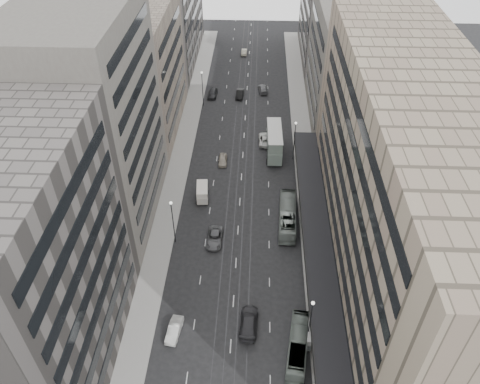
% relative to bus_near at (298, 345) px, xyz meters
% --- Properties ---
extents(ground, '(220.00, 220.00, 0.00)m').
position_rel_bus_near_xyz_m(ground, '(-8.40, 6.37, -1.32)').
color(ground, black).
rests_on(ground, ground).
extents(sidewalk_right, '(4.00, 125.00, 0.15)m').
position_rel_bus_near_xyz_m(sidewalk_right, '(3.60, 43.87, -1.25)').
color(sidewalk_right, gray).
rests_on(sidewalk_right, ground).
extents(sidewalk_left, '(4.00, 125.00, 0.15)m').
position_rel_bus_near_xyz_m(sidewalk_left, '(-20.40, 43.87, -1.25)').
color(sidewalk_left, gray).
rests_on(sidewalk_left, ground).
extents(department_store, '(19.20, 60.00, 30.00)m').
position_rel_bus_near_xyz_m(department_store, '(13.05, 14.37, 13.63)').
color(department_store, gray).
rests_on(department_store, ground).
extents(building_right_mid, '(15.00, 28.00, 24.00)m').
position_rel_bus_near_xyz_m(building_right_mid, '(13.10, 58.37, 10.68)').
color(building_right_mid, '#504C45').
rests_on(building_right_mid, ground).
extents(building_right_far, '(15.00, 32.00, 28.00)m').
position_rel_bus_near_xyz_m(building_right_far, '(13.10, 88.37, 12.68)').
color(building_right_far, '#595450').
rests_on(building_right_far, ground).
extents(building_left_a, '(15.00, 28.00, 30.00)m').
position_rel_bus_near_xyz_m(building_left_a, '(-29.90, -1.63, 13.68)').
color(building_left_a, '#595450').
rests_on(building_left_a, ground).
extents(building_left_b, '(15.00, 26.00, 34.00)m').
position_rel_bus_near_xyz_m(building_left_b, '(-29.90, 25.37, 15.68)').
color(building_left_b, '#504C45').
rests_on(building_left_b, ground).
extents(building_left_c, '(15.00, 28.00, 25.00)m').
position_rel_bus_near_xyz_m(building_left_c, '(-29.90, 52.37, 11.18)').
color(building_left_c, '#766B5C').
rests_on(building_left_c, ground).
extents(building_left_d, '(15.00, 38.00, 28.00)m').
position_rel_bus_near_xyz_m(building_left_d, '(-29.90, 85.37, 12.68)').
color(building_left_d, '#595450').
rests_on(building_left_d, ground).
extents(lamp_right_near, '(0.44, 0.44, 8.32)m').
position_rel_bus_near_xyz_m(lamp_right_near, '(1.30, 1.37, 3.88)').
color(lamp_right_near, '#262628').
rests_on(lamp_right_near, ground).
extents(lamp_right_far, '(0.44, 0.44, 8.32)m').
position_rel_bus_near_xyz_m(lamp_right_far, '(1.30, 41.37, 3.88)').
color(lamp_right_far, '#262628').
rests_on(lamp_right_far, ground).
extents(lamp_left_near, '(0.44, 0.44, 8.32)m').
position_rel_bus_near_xyz_m(lamp_left_near, '(-18.10, 18.37, 3.88)').
color(lamp_left_near, '#262628').
rests_on(lamp_left_near, ground).
extents(lamp_left_far, '(0.44, 0.44, 8.32)m').
position_rel_bus_near_xyz_m(lamp_left_far, '(-18.10, 61.37, 3.88)').
color(lamp_left_far, '#262628').
rests_on(lamp_left_far, ground).
extents(bus_near, '(3.49, 9.69, 2.64)m').
position_rel_bus_near_xyz_m(bus_near, '(0.00, 0.00, 0.00)').
color(bus_near, slate).
rests_on(bus_near, ground).
extents(bus_far, '(3.10, 11.25, 3.10)m').
position_rel_bus_near_xyz_m(bus_far, '(-0.46, 23.41, 0.23)').
color(bus_far, gray).
rests_on(bus_far, ground).
extents(double_decker, '(3.20, 9.79, 5.32)m').
position_rel_bus_near_xyz_m(double_decker, '(-2.38, 43.09, 1.55)').
color(double_decker, slate).
rests_on(double_decker, ground).
extents(vw_microbus, '(2.19, 4.48, 2.37)m').
position_rel_bus_near_xyz_m(vw_microbus, '(0.80, 2.09, -0.00)').
color(vw_microbus, slate).
rests_on(vw_microbus, ground).
extents(panel_van, '(2.38, 4.35, 2.65)m').
position_rel_bus_near_xyz_m(panel_van, '(-14.91, 28.97, 0.14)').
color(panel_van, beige).
rests_on(panel_van, ground).
extents(sedan_1, '(2.04, 4.42, 1.40)m').
position_rel_bus_near_xyz_m(sedan_1, '(-15.79, 1.98, -0.62)').
color(sedan_1, silver).
rests_on(sedan_1, ground).
extents(sedan_2, '(2.50, 5.24, 1.44)m').
position_rel_bus_near_xyz_m(sedan_2, '(-11.95, 18.75, -0.60)').
color(sedan_2, '#58585A').
rests_on(sedan_2, ground).
extents(sedan_3, '(2.66, 5.92, 1.68)m').
position_rel_bus_near_xyz_m(sedan_3, '(-6.18, 3.45, -0.48)').
color(sedan_3, '#272729').
rests_on(sedan_3, ground).
extents(sedan_4, '(1.65, 4.00, 1.36)m').
position_rel_bus_near_xyz_m(sedan_4, '(-12.14, 39.60, -0.64)').
color(sedan_4, '#A39887').
rests_on(sedan_4, ground).
extents(sedan_5, '(1.87, 4.72, 1.53)m').
position_rel_bus_near_xyz_m(sedan_5, '(-9.98, 65.97, -0.56)').
color(sedan_5, black).
rests_on(sedan_5, ground).
extents(sedan_6, '(2.72, 5.64, 1.55)m').
position_rel_bus_near_xyz_m(sedan_6, '(-4.03, 46.96, -0.55)').
color(sedan_6, silver).
rests_on(sedan_6, ground).
extents(sedan_7, '(2.59, 5.06, 1.41)m').
position_rel_bus_near_xyz_m(sedan_7, '(-4.61, 68.75, -0.62)').
color(sedan_7, '#5A5A5C').
rests_on(sedan_7, ground).
extents(sedan_8, '(2.22, 4.92, 1.64)m').
position_rel_bus_near_xyz_m(sedan_8, '(-16.39, 65.97, -0.50)').
color(sedan_8, '#28282B').
rests_on(sedan_8, ground).
extents(sedan_9, '(1.50, 4.15, 1.36)m').
position_rel_bus_near_xyz_m(sedan_9, '(-9.82, 90.18, -0.64)').
color(sedan_9, beige).
rests_on(sedan_9, ground).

